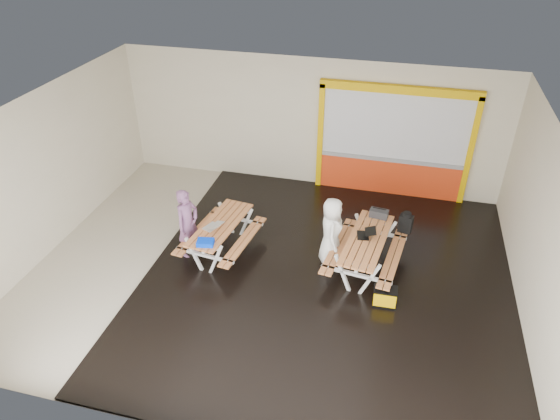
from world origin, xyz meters
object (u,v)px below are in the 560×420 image
(picnic_table_right, at_px, (366,246))
(blue_pouch, at_px, (205,242))
(person_left, at_px, (188,224))
(laptop_left, at_px, (213,226))
(toolbox, at_px, (379,213))
(person_right, at_px, (331,231))
(dark_case, at_px, (341,256))
(fluke_bag, at_px, (385,297))
(laptop_right, at_px, (366,234))
(picnic_table_left, at_px, (221,231))
(backpack, at_px, (406,222))

(picnic_table_right, height_order, blue_pouch, blue_pouch)
(person_left, height_order, laptop_left, person_left)
(toolbox, bearing_deg, blue_pouch, -151.23)
(person_right, height_order, dark_case, person_right)
(dark_case, relative_size, fluke_bag, 0.90)
(person_right, xyz_separation_m, toolbox, (0.91, 0.85, 0.05))
(picnic_table_right, xyz_separation_m, dark_case, (-0.53, 0.19, -0.51))
(person_right, height_order, laptop_right, person_right)
(picnic_table_left, bearing_deg, person_right, 4.76)
(laptop_left, xyz_separation_m, backpack, (4.01, 1.29, -0.08))
(laptop_right, distance_m, fluke_bag, 1.39)
(picnic_table_left, bearing_deg, blue_pouch, -92.21)
(person_right, xyz_separation_m, fluke_bag, (1.26, -1.05, -0.64))
(laptop_left, bearing_deg, person_right, 9.11)
(person_right, distance_m, dark_case, 0.79)
(person_left, xyz_separation_m, fluke_bag, (4.32, -0.62, -0.59))
(blue_pouch, xyz_separation_m, fluke_bag, (3.70, -0.06, -0.60))
(backpack, xyz_separation_m, dark_case, (-1.29, -0.73, -0.64))
(toolbox, relative_size, fluke_bag, 0.91)
(toolbox, bearing_deg, laptop_left, -159.91)
(person_left, bearing_deg, blue_pouch, -112.40)
(laptop_left, height_order, backpack, backpack)
(picnic_table_right, bearing_deg, blue_pouch, -163.25)
(fluke_bag, bearing_deg, dark_case, 130.61)
(laptop_left, distance_m, blue_pouch, 0.60)
(laptop_right, height_order, backpack, backpack)
(person_right, relative_size, fluke_bag, 3.30)
(toolbox, bearing_deg, backpack, 3.69)
(person_left, bearing_deg, fluke_bag, -78.66)
(dark_case, bearing_deg, picnic_table_left, -172.28)
(person_left, bearing_deg, backpack, -54.46)
(blue_pouch, height_order, dark_case, blue_pouch)
(toolbox, relative_size, dark_case, 1.01)
(picnic_table_left, distance_m, backpack, 4.07)
(laptop_left, relative_size, dark_case, 1.14)
(person_left, height_order, blue_pouch, person_left)
(blue_pouch, relative_size, fluke_bag, 0.73)
(picnic_table_left, relative_size, picnic_table_right, 0.94)
(backpack, bearing_deg, toolbox, -176.31)
(picnic_table_right, xyz_separation_m, person_left, (-3.82, -0.40, 0.19))
(picnic_table_left, relative_size, backpack, 4.41)
(picnic_table_left, height_order, blue_pouch, blue_pouch)
(picnic_table_left, xyz_separation_m, toolbox, (3.32, 1.05, 0.32))
(person_left, relative_size, person_right, 1.07)
(laptop_right, height_order, toolbox, toolbox)
(person_left, distance_m, laptop_left, 0.57)
(picnic_table_left, height_order, laptop_left, laptop_left)
(picnic_table_left, relative_size, laptop_left, 4.47)
(person_right, xyz_separation_m, backpack, (1.51, 0.89, -0.11))
(laptop_left, xyz_separation_m, toolbox, (3.41, 1.25, 0.08))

